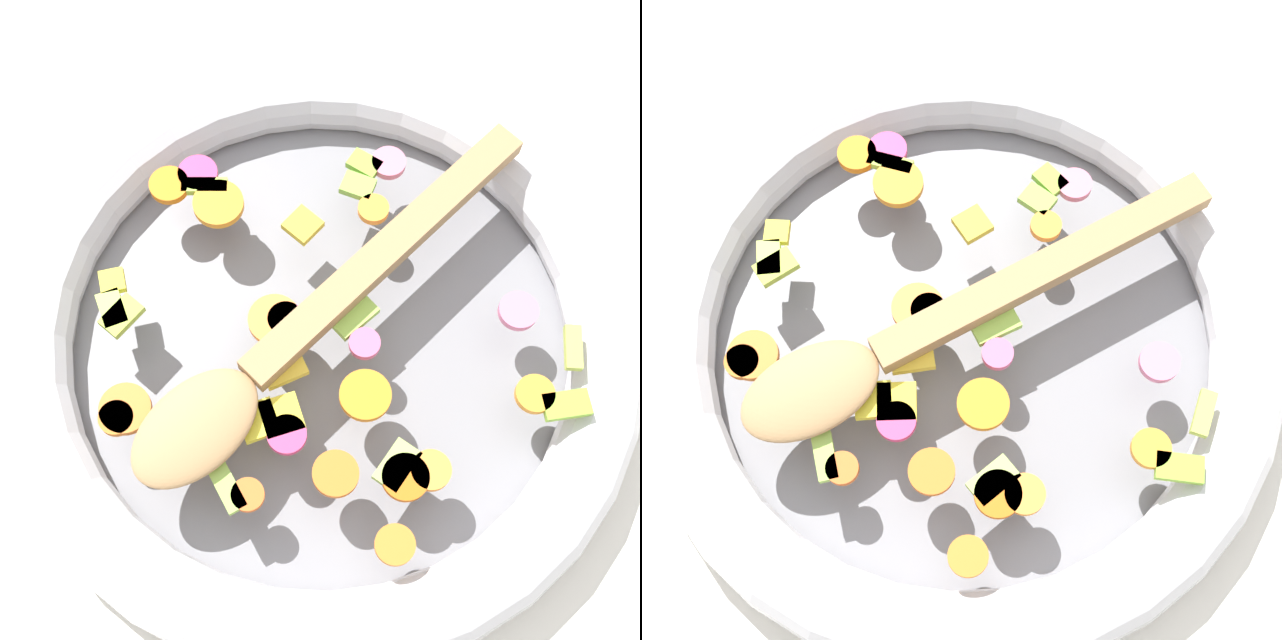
{
  "view_description": "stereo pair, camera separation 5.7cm",
  "coord_description": "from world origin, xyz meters",
  "views": [
    {
      "loc": [
        -0.21,
        0.01,
        0.58
      ],
      "look_at": [
        0.0,
        0.0,
        0.05
      ],
      "focal_mm": 50.0,
      "sensor_mm": 36.0,
      "label": 1
    },
    {
      "loc": [
        -0.2,
        -0.05,
        0.58
      ],
      "look_at": [
        0.0,
        0.0,
        0.05
      ],
      "focal_mm": 50.0,
      "sensor_mm": 36.0,
      "label": 2
    }
  ],
  "objects": [
    {
      "name": "wooden_spoon",
      "position": [
        -0.01,
        0.01,
        0.06
      ],
      "size": [
        0.25,
        0.27,
        0.01
      ],
      "color": "#A87F51",
      "rests_on": "chopped_vegetables"
    },
    {
      "name": "skillet",
      "position": [
        0.0,
        0.0,
        0.02
      ],
      "size": [
        0.43,
        0.43,
        0.05
      ],
      "color": "slate",
      "rests_on": "ground_plane"
    },
    {
      "name": "ground_plane",
      "position": [
        0.0,
        0.0,
        0.0
      ],
      "size": [
        4.0,
        4.0,
        0.0
      ],
      "primitive_type": "plane",
      "color": "silver"
    },
    {
      "name": "chopped_vegetables",
      "position": [
        -0.02,
        0.01,
        0.05
      ],
      "size": [
        0.29,
        0.31,
        0.01
      ],
      "color": "orange",
      "rests_on": "skillet"
    }
  ]
}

